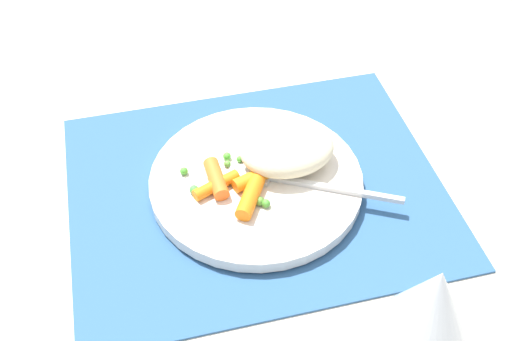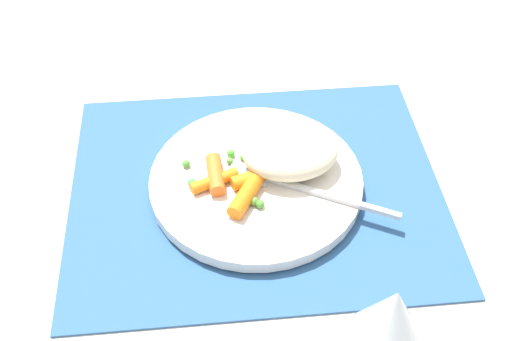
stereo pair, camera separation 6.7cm
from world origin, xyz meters
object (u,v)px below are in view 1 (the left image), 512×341
object	(u,v)px
carrot_portion	(235,185)
rice_mound	(287,149)
fork	(295,182)
wine_glass	(430,309)
plate	(256,181)

from	to	relation	value
carrot_portion	rice_mound	bearing A→B (deg)	-157.26
fork	wine_glass	xyz separation A→B (m)	(-0.03, 0.23, 0.09)
plate	rice_mound	bearing A→B (deg)	-160.34
plate	fork	size ratio (longest dim) A/B	1.33
wine_glass	plate	bearing A→B (deg)	-73.70
plate	fork	distance (m)	0.04
rice_mound	wine_glass	world-z (taller)	wine_glass
carrot_portion	fork	world-z (taller)	carrot_portion
plate	rice_mound	size ratio (longest dim) A/B	2.23
rice_mound	wine_glass	xyz separation A→B (m)	(-0.03, 0.26, 0.07)
plate	wine_glass	xyz separation A→B (m)	(-0.07, 0.25, 0.10)
rice_mound	carrot_portion	bearing A→B (deg)	22.74
rice_mound	fork	size ratio (longest dim) A/B	0.59
rice_mound	carrot_portion	world-z (taller)	rice_mound
rice_mound	carrot_portion	size ratio (longest dim) A/B	1.15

